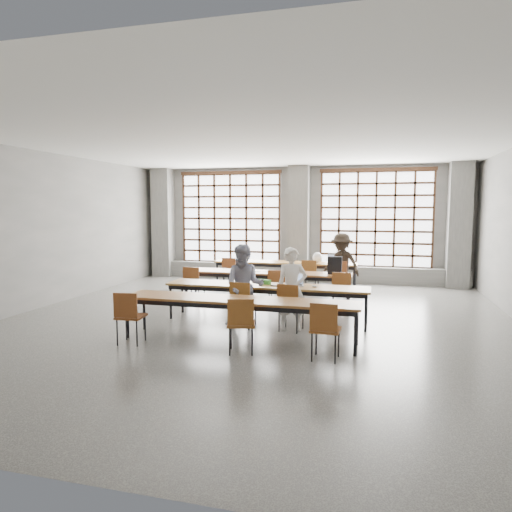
# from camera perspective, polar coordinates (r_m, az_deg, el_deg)

# --- Properties ---
(floor) EXTENTS (11.00, 11.00, 0.00)m
(floor) POSITION_cam_1_polar(r_m,az_deg,el_deg) (9.08, -0.15, -8.22)
(floor) COLOR #4A4B48
(floor) RESTS_ON ground
(ceiling) EXTENTS (11.00, 11.00, 0.00)m
(ceiling) POSITION_cam_1_polar(r_m,az_deg,el_deg) (8.90, -0.15, 14.20)
(ceiling) COLOR silver
(ceiling) RESTS_ON floor
(wall_back) EXTENTS (10.00, 0.00, 10.00)m
(wall_back) POSITION_cam_1_polar(r_m,az_deg,el_deg) (14.20, 5.58, 4.03)
(wall_back) COLOR #5D5D5B
(wall_back) RESTS_ON floor
(wall_front) EXTENTS (10.00, 0.00, 10.00)m
(wall_front) POSITION_cam_1_polar(r_m,az_deg,el_deg) (3.80, -22.02, -1.73)
(wall_front) COLOR #5D5D5B
(wall_front) RESTS_ON floor
(wall_left) EXTENTS (0.00, 11.00, 11.00)m
(wall_left) POSITION_cam_1_polar(r_m,az_deg,el_deg) (11.20, -25.75, 2.94)
(wall_left) COLOR #5D5D5B
(wall_left) RESTS_ON floor
(column_left) EXTENTS (0.60, 0.55, 3.50)m
(column_left) POSITION_cam_1_polar(r_m,az_deg,el_deg) (15.31, -11.50, 4.08)
(column_left) COLOR #535451
(column_left) RESTS_ON floor
(column_mid) EXTENTS (0.60, 0.55, 3.50)m
(column_mid) POSITION_cam_1_polar(r_m,az_deg,el_deg) (13.92, 5.40, 3.99)
(column_mid) COLOR #535451
(column_mid) RESTS_ON floor
(column_right) EXTENTS (0.60, 0.55, 3.50)m
(column_right) POSITION_cam_1_polar(r_m,az_deg,el_deg) (13.92, 24.03, 3.50)
(column_right) COLOR #535451
(column_right) RESTS_ON floor
(window_left) EXTENTS (3.32, 0.12, 3.00)m
(window_left) POSITION_cam_1_polar(r_m,az_deg,el_deg) (14.65, -3.22, 4.69)
(window_left) COLOR white
(window_left) RESTS_ON wall_back
(window_right) EXTENTS (3.32, 0.12, 3.00)m
(window_right) POSITION_cam_1_polar(r_m,az_deg,el_deg) (13.93, 14.73, 4.44)
(window_right) COLOR white
(window_right) RESTS_ON wall_back
(sill_ledge) EXTENTS (9.80, 0.35, 0.50)m
(sill_ledge) POSITION_cam_1_polar(r_m,az_deg,el_deg) (14.13, 5.39, -2.09)
(sill_ledge) COLOR #535451
(sill_ledge) RESTS_ON floor
(desk_row_a) EXTENTS (4.00, 0.70, 0.73)m
(desk_row_a) POSITION_cam_1_polar(r_m,az_deg,el_deg) (12.84, 3.66, -1.03)
(desk_row_a) COLOR brown
(desk_row_a) RESTS_ON floor
(desk_row_b) EXTENTS (4.00, 0.70, 0.73)m
(desk_row_b) POSITION_cam_1_polar(r_m,az_deg,el_deg) (10.83, 1.30, -2.32)
(desk_row_b) COLOR brown
(desk_row_b) RESTS_ON floor
(desk_row_c) EXTENTS (4.00, 0.70, 0.73)m
(desk_row_c) POSITION_cam_1_polar(r_m,az_deg,el_deg) (9.00, 1.30, -4.03)
(desk_row_c) COLOR brown
(desk_row_c) RESTS_ON floor
(desk_row_d) EXTENTS (4.00, 0.70, 0.73)m
(desk_row_d) POSITION_cam_1_polar(r_m,az_deg,el_deg) (7.65, -2.13, -5.83)
(desk_row_d) COLOR brown
(desk_row_d) RESTS_ON floor
(chair_back_left) EXTENTS (0.46, 0.46, 0.88)m
(chair_back_left) POSITION_cam_1_polar(r_m,az_deg,el_deg) (12.60, -3.20, -1.74)
(chair_back_left) COLOR brown
(chair_back_left) RESTS_ON floor
(chair_back_mid) EXTENTS (0.46, 0.46, 0.88)m
(chair_back_mid) POSITION_cam_1_polar(r_m,az_deg,el_deg) (12.11, 6.76, -2.09)
(chair_back_mid) COLOR brown
(chair_back_mid) RESTS_ON floor
(chair_back_right) EXTENTS (0.49, 0.49, 0.88)m
(chair_back_right) POSITION_cam_1_polar(r_m,az_deg,el_deg) (12.03, 10.51, -2.21)
(chair_back_right) COLOR maroon
(chair_back_right) RESTS_ON floor
(chair_mid_left) EXTENTS (0.43, 0.44, 0.88)m
(chair_mid_left) POSITION_cam_1_polar(r_m,az_deg,el_deg) (10.75, -7.85, -3.13)
(chair_mid_left) COLOR brown
(chair_mid_left) RESTS_ON floor
(chair_mid_centre) EXTENTS (0.45, 0.45, 0.88)m
(chair_mid_centre) POSITION_cam_1_polar(r_m,az_deg,el_deg) (10.15, 2.69, -3.62)
(chair_mid_centre) COLOR brown
(chair_mid_centre) RESTS_ON floor
(chair_mid_right) EXTENTS (0.45, 0.45, 0.88)m
(chair_mid_right) POSITION_cam_1_polar(r_m,az_deg,el_deg) (9.96, 10.62, -3.90)
(chair_mid_right) COLOR brown
(chair_mid_right) RESTS_ON floor
(chair_front_left) EXTENTS (0.47, 0.47, 0.88)m
(chair_front_left) POSITION_cam_1_polar(r_m,az_deg,el_deg) (8.50, -1.73, -5.50)
(chair_front_left) COLOR brown
(chair_front_left) RESTS_ON floor
(chair_front_right) EXTENTS (0.48, 0.49, 0.88)m
(chair_front_right) POSITION_cam_1_polar(r_m,az_deg,el_deg) (8.30, 4.25, -5.80)
(chair_front_right) COLOR brown
(chair_front_right) RESTS_ON floor
(chair_near_left) EXTENTS (0.46, 0.46, 0.88)m
(chair_near_left) POSITION_cam_1_polar(r_m,az_deg,el_deg) (7.78, -15.61, -6.81)
(chair_near_left) COLOR brown
(chair_near_left) RESTS_ON floor
(chair_near_mid) EXTENTS (0.51, 0.51, 0.88)m
(chair_near_mid) POSITION_cam_1_polar(r_m,az_deg,el_deg) (7.03, -1.89, -7.96)
(chair_near_mid) COLOR brown
(chair_near_mid) RESTS_ON floor
(chair_near_right) EXTENTS (0.45, 0.45, 0.88)m
(chair_near_right) POSITION_cam_1_polar(r_m,az_deg,el_deg) (6.78, 8.60, -8.54)
(chair_near_right) COLOR maroon
(chair_near_right) RESTS_ON floor
(student_male) EXTENTS (0.63, 0.50, 1.52)m
(student_male) POSITION_cam_1_polar(r_m,az_deg,el_deg) (8.38, 4.51, -4.13)
(student_male) COLOR white
(student_male) RESTS_ON floor
(student_female) EXTENTS (0.82, 0.67, 1.56)m
(student_female) POSITION_cam_1_polar(r_m,az_deg,el_deg) (8.58, -1.43, -3.75)
(student_female) COLOR #1A1F50
(student_female) RESTS_ON floor
(student_back) EXTENTS (1.18, 0.96, 1.58)m
(student_back) POSITION_cam_1_polar(r_m,az_deg,el_deg) (12.12, 10.65, -0.92)
(student_back) COLOR black
(student_back) RESTS_ON floor
(laptop_front) EXTENTS (0.40, 0.36, 0.26)m
(laptop_front) POSITION_cam_1_polar(r_m,az_deg,el_deg) (8.97, 4.83, -3.26)
(laptop_front) COLOR #B2B2B7
(laptop_front) RESTS_ON desk_row_c
(laptop_back) EXTENTS (0.37, 0.31, 0.26)m
(laptop_back) POSITION_cam_1_polar(r_m,az_deg,el_deg) (12.74, 9.72, -0.58)
(laptop_back) COLOR #AAABAF
(laptop_back) RESTS_ON desk_row_a
(mouse) EXTENTS (0.11, 0.10, 0.04)m
(mouse) POSITION_cam_1_polar(r_m,az_deg,el_deg) (8.79, 7.31, -3.76)
(mouse) COLOR silver
(mouse) RESTS_ON desk_row_c
(green_box) EXTENTS (0.27, 0.18, 0.09)m
(green_box) POSITION_cam_1_polar(r_m,az_deg,el_deg) (9.07, 1.11, -3.25)
(green_box) COLOR #35842B
(green_box) RESTS_ON desk_row_c
(phone) EXTENTS (0.13, 0.07, 0.01)m
(phone) POSITION_cam_1_polar(r_m,az_deg,el_deg) (8.85, 2.29, -3.73)
(phone) COLOR black
(phone) RESTS_ON desk_row_c
(paper_sheet_a) EXTENTS (0.31, 0.22, 0.00)m
(paper_sheet_a) POSITION_cam_1_polar(r_m,az_deg,el_deg) (11.02, -1.68, -1.83)
(paper_sheet_a) COLOR white
(paper_sheet_a) RESTS_ON desk_row_b
(paper_sheet_b) EXTENTS (0.36, 0.33, 0.00)m
(paper_sheet_b) POSITION_cam_1_polar(r_m,az_deg,el_deg) (10.84, -0.31, -1.95)
(paper_sheet_b) COLOR silver
(paper_sheet_b) RESTS_ON desk_row_b
(paper_sheet_c) EXTENTS (0.35, 0.29, 0.00)m
(paper_sheet_c) POSITION_cam_1_polar(r_m,az_deg,el_deg) (10.80, 1.81, -1.99)
(paper_sheet_c) COLOR white
(paper_sheet_c) RESTS_ON desk_row_b
(backpack) EXTENTS (0.32, 0.21, 0.40)m
(backpack) POSITION_cam_1_polar(r_m,az_deg,el_deg) (10.59, 9.82, -1.15)
(backpack) COLOR black
(backpack) RESTS_ON desk_row_b
(plastic_bag) EXTENTS (0.29, 0.25, 0.29)m
(plastic_bag) POSITION_cam_1_polar(r_m,az_deg,el_deg) (12.72, 7.69, -0.19)
(plastic_bag) COLOR white
(plastic_bag) RESTS_ON desk_row_a
(red_pouch) EXTENTS (0.21, 0.12, 0.06)m
(red_pouch) POSITION_cam_1_polar(r_m,az_deg,el_deg) (7.86, -15.36, -6.95)
(red_pouch) COLOR #B02E15
(red_pouch) RESTS_ON chair_near_left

